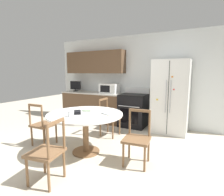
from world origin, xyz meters
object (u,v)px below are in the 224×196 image
oven_range (133,110)px  microwave (109,88)px  dining_chair_left (43,125)px  candle_glass (71,114)px  dining_chair_near (47,153)px  wallet (77,113)px  dining_chair_far (109,118)px  dining_chair_right (137,139)px  countertop_tv (75,86)px  refrigerator (171,97)px

oven_range → microwave: (-0.81, 0.06, 0.58)m
dining_chair_left → candle_glass: size_ratio=9.41×
dining_chair_near → wallet: dining_chair_near is taller
microwave → dining_chair_far: bearing=-61.9°
dining_chair_near → wallet: 0.97m
dining_chair_far → wallet: size_ratio=5.18×
microwave → candle_glass: (0.53, -2.37, -0.24)m
dining_chair_far → candle_glass: size_ratio=9.41×
dining_chair_left → dining_chair_right: same height
candle_glass → wallet: bearing=92.6°
dining_chair_near → dining_chair_right: bearing=-50.7°
candle_glass → dining_chair_right: bearing=18.7°
dining_chair_left → dining_chair_right: (2.01, 0.19, 0.00)m
countertop_tv → dining_chair_near: 3.67m
dining_chair_near → refrigerator: bearing=-30.3°
microwave → oven_range: bearing=-4.6°
countertop_tv → dining_chair_near: bearing=-56.9°
dining_chair_right → dining_chair_far: 1.43m
dining_chair_left → oven_range: bearing=57.8°
countertop_tv → dining_chair_right: (2.89, -1.97, -0.65)m
dining_chair_near → dining_chair_far: bearing=-5.8°
dining_chair_far → microwave: bearing=-150.2°
microwave → dining_chair_near: 3.20m
dining_chair_right → dining_chair_far: size_ratio=1.00×
refrigerator → candle_glass: refrigerator is taller
wallet → countertop_tv: bearing=130.0°
dining_chair_right → dining_chair_near: bearing=42.8°
microwave → wallet: size_ratio=3.16×
microwave → countertop_tv: bearing=-178.6°
oven_range → wallet: 2.16m
countertop_tv → wallet: countertop_tv is taller
candle_glass → wallet: candle_glass is taller
oven_range → microwave: microwave is taller
refrigerator → dining_chair_right: refrigerator is taller
countertop_tv → dining_chair_far: bearing=-28.8°
refrigerator → microwave: (-1.81, 0.09, 0.13)m
dining_chair_near → dining_chair_left: 1.40m
microwave → dining_chair_left: (-0.40, -2.19, -0.61)m
refrigerator → dining_chair_near: size_ratio=2.03×
oven_range → candle_glass: size_ratio=11.27×
oven_range → wallet: bearing=-97.9°
dining_chair_left → candle_glass: (0.93, -0.18, 0.37)m
refrigerator → dining_chair_far: (-1.25, -0.95, -0.48)m
dining_chair_left → microwave: bearing=77.0°
oven_range → refrigerator: bearing=-1.4°
dining_chair_right → candle_glass: dining_chair_right is taller
countertop_tv → wallet: (1.80, -2.14, -0.29)m
countertop_tv → refrigerator: bearing=-1.1°
microwave → countertop_tv: countertop_tv is taller
refrigerator → dining_chair_right: 1.98m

